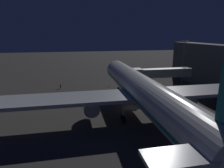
{
  "coord_description": "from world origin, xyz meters",
  "views": [
    {
      "loc": [
        13.93,
        43.8,
        17.45
      ],
      "look_at": [
        3.0,
        -10.23,
        3.5
      ],
      "focal_mm": 31.95,
      "sensor_mm": 36.0,
      "label": 1
    }
  ],
  "objects_px": {
    "traffic_cone_nose_starboard": "(108,86)",
    "ground_crew_near_nose_gear": "(61,85)",
    "jet_bridge": "(156,73)",
    "airliner_at_gate": "(145,93)",
    "traffic_cone_nose_port": "(121,85)",
    "apron_floodlight_mast": "(184,58)"
  },
  "relations": [
    {
      "from": "apron_floodlight_mast",
      "to": "traffic_cone_nose_port",
      "type": "bearing_deg",
      "value": 2.1
    },
    {
      "from": "apron_floodlight_mast",
      "to": "jet_bridge",
      "type": "bearing_deg",
      "value": 35.36
    },
    {
      "from": "jet_bridge",
      "to": "apron_floodlight_mast",
      "type": "height_order",
      "value": "apron_floodlight_mast"
    },
    {
      "from": "airliner_at_gate",
      "to": "ground_crew_near_nose_gear",
      "type": "relative_size",
      "value": 32.91
    },
    {
      "from": "jet_bridge",
      "to": "traffic_cone_nose_port",
      "type": "relative_size",
      "value": 34.41
    },
    {
      "from": "traffic_cone_nose_port",
      "to": "apron_floodlight_mast",
      "type": "bearing_deg",
      "value": -177.9
    },
    {
      "from": "jet_bridge",
      "to": "traffic_cone_nose_starboard",
      "type": "bearing_deg",
      "value": -38.21
    },
    {
      "from": "traffic_cone_nose_starboard",
      "to": "apron_floodlight_mast",
      "type": "bearing_deg",
      "value": -178.23
    },
    {
      "from": "ground_crew_near_nose_gear",
      "to": "traffic_cone_nose_starboard",
      "type": "bearing_deg",
      "value": 174.45
    },
    {
      "from": "jet_bridge",
      "to": "traffic_cone_nose_starboard",
      "type": "relative_size",
      "value": 34.41
    },
    {
      "from": "traffic_cone_nose_starboard",
      "to": "ground_crew_near_nose_gear",
      "type": "bearing_deg",
      "value": -5.55
    },
    {
      "from": "airliner_at_gate",
      "to": "jet_bridge",
      "type": "relative_size",
      "value": 3.13
    },
    {
      "from": "apron_floodlight_mast",
      "to": "ground_crew_near_nose_gear",
      "type": "bearing_deg",
      "value": -0.9
    },
    {
      "from": "traffic_cone_nose_starboard",
      "to": "traffic_cone_nose_port",
      "type": "bearing_deg",
      "value": 180.0
    },
    {
      "from": "jet_bridge",
      "to": "apron_floodlight_mast",
      "type": "xyz_separation_m",
      "value": [
        -15.14,
        -10.74,
        2.86
      ]
    },
    {
      "from": "apron_floodlight_mast",
      "to": "traffic_cone_nose_starboard",
      "type": "relative_size",
      "value": 27.58
    },
    {
      "from": "jet_bridge",
      "to": "traffic_cone_nose_port",
      "type": "height_order",
      "value": "jet_bridge"
    },
    {
      "from": "ground_crew_near_nose_gear",
      "to": "traffic_cone_nose_starboard",
      "type": "distance_m",
      "value": 15.87
    },
    {
      "from": "airliner_at_gate",
      "to": "traffic_cone_nose_port",
      "type": "relative_size",
      "value": 107.67
    },
    {
      "from": "jet_bridge",
      "to": "ground_crew_near_nose_gear",
      "type": "relative_size",
      "value": 10.52
    },
    {
      "from": "ground_crew_near_nose_gear",
      "to": "apron_floodlight_mast",
      "type": "bearing_deg",
      "value": 179.1
    },
    {
      "from": "ground_crew_near_nose_gear",
      "to": "traffic_cone_nose_port",
      "type": "xyz_separation_m",
      "value": [
        -20.18,
        1.53,
        -0.72
      ]
    }
  ]
}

